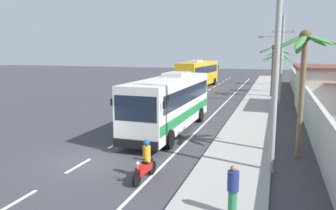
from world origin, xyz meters
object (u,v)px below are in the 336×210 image
Objects in this scene: motorcycle_beside_bus at (145,164)px; palm_second at (278,63)px; palm_fourth at (304,62)px; coach_bus_foreground at (170,101)px; palm_nearest at (278,58)px; utility_pole_nearest at (277,48)px; utility_pole_mid at (281,57)px; pedestrian_near_kerb at (233,189)px; palm_third at (273,62)px; coach_bus_far_lane at (198,73)px.

palm_second is (4.97, 30.71, 3.03)m from motorcycle_beside_bus.
motorcycle_beside_bus is at bearing -140.46° from palm_fourth.
palm_nearest is (6.52, 31.57, 2.08)m from coach_bus_foreground.
utility_pole_nearest is 28.38m from palm_second.
palm_second is (-0.19, 8.85, -0.82)m from utility_pole_mid.
palm_nearest is (4.95, 39.86, 3.35)m from motorcycle_beside_bus.
motorcycle_beside_bus is 0.23× the size of utility_pole_mid.
palm_second is 25.72m from palm_fourth.
pedestrian_near_kerb is 0.30× the size of palm_nearest.
coach_bus_foreground is 2.06× the size of palm_nearest.
motorcycle_beside_bus is 0.32× the size of palm_fourth.
pedestrian_near_kerb is 28.77m from palm_third.
palm_third reaches higher than pedestrian_near_kerb.
pedestrian_near_kerb is 24.30m from utility_pole_mid.
palm_third reaches higher than palm_second.
palm_second is at bearing -89.87° from palm_nearest.
utility_pole_mid reaches higher than coach_bus_foreground.
motorcycle_beside_bus is 0.40× the size of palm_second.
palm_third is (0.67, 28.61, 2.96)m from pedestrian_near_kerb.
palm_third is at bearing 71.65° from coach_bus_foreground.
palm_fourth reaches higher than palm_third.
utility_pole_mid is 1.37× the size of palm_fourth.
coach_bus_foreground is at bearing -81.00° from coach_bus_far_lane.
utility_pole_mid is (0.30, 19.48, -0.81)m from utility_pole_nearest.
utility_pole_mid is 1.71× the size of palm_second.
palm_second is at bearing 73.75° from coach_bus_foreground.
utility_pole_mid is 18.00m from palm_nearest.
coach_bus_far_lane is at bearing -149.28° from palm_nearest.
utility_pole_mid is at bearing 76.71° from motorcycle_beside_bus.
utility_pole_nearest is at bearing -71.51° from coach_bus_far_lane.
utility_pole_nearest reaches higher than palm_fourth.
coach_bus_far_lane reaches higher than pedestrian_near_kerb.
utility_pole_nearest is 1.21× the size of utility_pole_mid.
motorcycle_beside_bus is 4.37m from pedestrian_near_kerb.
coach_bus_far_lane is at bearing 132.46° from utility_pole_mid.
palm_third is (-0.40, 24.09, -1.38)m from utility_pole_nearest.
utility_pole_nearest reaches higher than utility_pole_mid.
palm_nearest is at bearing 91.88° from palm_fourth.
coach_bus_foreground is 8.53m from motorcycle_beside_bus.
palm_nearest is at bearing 78.34° from coach_bus_foreground.
utility_pole_mid reaches higher than motorcycle_beside_bus.
palm_nearest reaches higher than coach_bus_foreground.
motorcycle_beside_bus is 31.25m from palm_second.
motorcycle_beside_bus is at bearing -99.57° from palm_third.
motorcycle_beside_bus is 27.04m from palm_third.
palm_nearest is 9.15m from palm_second.
coach_bus_foreground is at bearing 60.77° from pedestrian_near_kerb.
palm_nearest is at bearing 82.92° from motorcycle_beside_bus.
palm_fourth is (1.63, -21.44, 0.74)m from palm_third.
palm_third reaches higher than palm_nearest.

